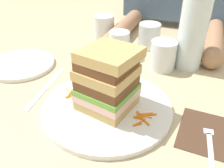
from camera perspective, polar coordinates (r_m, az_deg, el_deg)
ground_plane at (r=0.58m, az=-1.88°, el=-5.24°), size 3.00×3.00×0.00m
main_plate at (r=0.56m, az=-1.12°, el=-5.50°), size 0.30×0.30×0.01m
sandwich at (r=0.52m, az=-1.09°, el=0.97°), size 0.14×0.13×0.14m
carrot_shred_0 at (r=0.59m, az=-7.99°, el=-2.82°), size 0.02×0.02×0.00m
carrot_shred_1 at (r=0.61m, az=-8.78°, el=-1.51°), size 0.02×0.03×0.00m
carrot_shred_2 at (r=0.59m, az=-6.65°, el=-2.84°), size 0.01×0.03×0.00m
carrot_shred_3 at (r=0.61m, az=-6.75°, el=-1.66°), size 0.01×0.03×0.00m
carrot_shred_4 at (r=0.59m, az=-8.94°, el=-3.08°), size 0.03×0.01×0.00m
carrot_shred_5 at (r=0.60m, az=-10.13°, el=-2.59°), size 0.01×0.03×0.00m
carrot_shred_6 at (r=0.59m, az=-9.79°, el=-2.91°), size 0.02×0.02×0.00m
carrot_shred_7 at (r=0.61m, az=-10.17°, el=-1.54°), size 0.03×0.02×0.00m
carrot_shred_8 at (r=0.60m, az=-6.79°, el=-2.36°), size 0.02×0.02×0.00m
carrot_shred_9 at (r=0.54m, az=8.68°, el=-7.17°), size 0.03×0.02×0.00m
carrot_shred_10 at (r=0.52m, az=7.85°, el=-8.71°), size 0.02×0.02×0.00m
carrot_shred_11 at (r=0.54m, az=7.97°, el=-6.89°), size 0.03×0.02×0.00m
carrot_shred_12 at (r=0.53m, az=6.74°, el=-7.33°), size 0.02×0.02×0.00m
carrot_shred_13 at (r=0.53m, az=8.31°, el=-7.56°), size 0.02×0.01×0.00m
carrot_shred_14 at (r=0.53m, az=6.19°, el=-7.25°), size 0.02×0.02×0.00m
carrot_shred_15 at (r=0.52m, az=6.48°, el=-8.93°), size 0.02×0.03×0.00m
carrot_shred_16 at (r=0.53m, az=6.78°, el=-7.57°), size 0.03×0.02×0.00m
carrot_shred_17 at (r=0.51m, az=5.97°, el=-9.44°), size 0.02×0.02×0.00m
carrot_shred_18 at (r=0.53m, az=6.47°, el=-8.03°), size 0.02×0.01×0.00m
napkin_dark at (r=0.55m, az=21.81°, el=-10.68°), size 0.12×0.14×0.00m
fork at (r=0.53m, az=22.03°, el=-12.07°), size 0.03×0.17×0.00m
knife at (r=0.66m, az=-15.59°, el=-1.11°), size 0.04×0.20×0.00m
juice_glass at (r=0.73m, az=11.84°, el=6.36°), size 0.08×0.08×0.09m
water_bottle at (r=0.72m, az=18.70°, el=13.11°), size 0.08×0.08×0.29m
empty_tumbler_0 at (r=0.86m, az=8.73°, el=11.11°), size 0.07×0.07×0.08m
empty_tumbler_1 at (r=0.93m, az=-1.90°, el=13.31°), size 0.08×0.08×0.08m
empty_tumbler_2 at (r=0.78m, az=1.73°, el=9.27°), size 0.06×0.06×0.08m
side_plate at (r=0.79m, az=-20.59°, el=4.37°), size 0.20×0.20×0.01m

